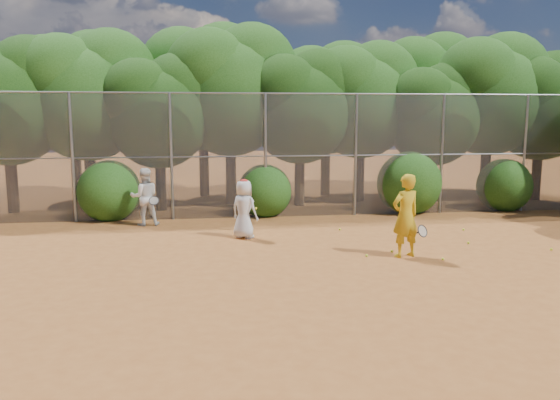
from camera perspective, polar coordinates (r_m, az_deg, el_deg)
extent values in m
plane|color=#955221|center=(12.35, 6.21, -6.72)|extent=(80.00, 80.00, 0.00)
cylinder|color=gray|center=(18.06, -20.86, 4.12)|extent=(0.09, 0.09, 4.00)
cylinder|color=gray|center=(17.63, -11.30, 4.42)|extent=(0.09, 0.09, 4.00)
cylinder|color=gray|center=(17.69, -1.52, 4.60)|extent=(0.09, 0.09, 4.00)
cylinder|color=gray|center=(18.26, 7.91, 4.65)|extent=(0.09, 0.09, 4.00)
cylinder|color=gray|center=(19.28, 16.55, 4.59)|extent=(0.09, 0.09, 4.00)
cylinder|color=gray|center=(20.70, 24.17, 4.45)|extent=(0.09, 0.09, 4.00)
cylinder|color=gray|center=(17.80, 1.71, 11.07)|extent=(20.00, 0.05, 0.05)
cylinder|color=gray|center=(17.83, 1.68, 4.63)|extent=(20.00, 0.04, 0.04)
cube|color=slate|center=(17.83, 1.68, 4.63)|extent=(20.00, 0.02, 4.00)
cylinder|color=black|center=(20.74, -26.24, 2.07)|extent=(0.38, 0.38, 2.38)
sphere|color=black|center=(20.63, -26.68, 8.51)|extent=(3.81, 3.81, 3.81)
sphere|color=black|center=(20.80, -24.50, 11.28)|extent=(3.05, 3.05, 3.05)
cylinder|color=black|center=(20.56, -19.19, 2.63)|extent=(0.38, 0.38, 2.52)
sphere|color=#1D4912|center=(20.46, -19.54, 9.52)|extent=(4.03, 4.03, 4.03)
sphere|color=#1D4912|center=(20.76, -17.23, 12.40)|extent=(3.23, 3.23, 3.23)
sphere|color=#1D4912|center=(20.36, -21.82, 11.68)|extent=(3.02, 3.02, 3.02)
cylinder|color=black|center=(19.54, -12.36, 2.10)|extent=(0.36, 0.36, 2.17)
sphere|color=black|center=(19.41, -12.57, 8.35)|extent=(3.47, 3.47, 3.47)
sphere|color=black|center=(19.73, -10.52, 10.94)|extent=(2.78, 2.78, 2.78)
sphere|color=black|center=(19.22, -14.54, 10.35)|extent=(2.60, 2.60, 2.60)
cylinder|color=black|center=(20.46, -5.16, 3.25)|extent=(0.39, 0.39, 2.66)
sphere|color=#1D4912|center=(20.37, -5.26, 10.57)|extent=(4.26, 4.26, 4.26)
sphere|color=#1D4912|center=(20.91, -2.96, 13.47)|extent=(3.40, 3.40, 3.40)
sphere|color=#1D4912|center=(20.08, -7.43, 12.99)|extent=(3.19, 3.19, 3.19)
cylinder|color=black|center=(20.15, 2.06, 2.65)|extent=(0.37, 0.37, 2.27)
sphere|color=black|center=(20.04, 2.09, 9.00)|extent=(3.64, 3.64, 3.64)
sphere|color=black|center=(20.55, 3.97, 11.52)|extent=(2.91, 2.91, 2.91)
sphere|color=black|center=(19.68, 0.38, 11.13)|extent=(2.73, 2.73, 2.73)
cylinder|color=black|center=(21.47, 8.29, 3.18)|extent=(0.38, 0.38, 2.45)
sphere|color=#1D4912|center=(21.38, 8.44, 9.59)|extent=(3.92, 3.92, 3.92)
sphere|color=#1D4912|center=(22.02, 10.21, 12.08)|extent=(3.14, 3.14, 3.14)
sphere|color=#1D4912|center=(20.94, 6.87, 11.79)|extent=(2.94, 2.94, 2.94)
cylinder|color=black|center=(21.39, 15.48, 2.46)|extent=(0.36, 0.36, 2.10)
sphere|color=black|center=(21.27, 15.71, 7.97)|extent=(3.36, 3.36, 3.36)
sphere|color=black|center=(21.86, 17.09, 10.13)|extent=(2.69, 2.69, 2.69)
sphere|color=black|center=(20.82, 14.56, 9.86)|extent=(2.52, 2.52, 2.52)
cylinder|color=black|center=(22.99, 20.67, 3.25)|extent=(0.39, 0.39, 2.59)
sphere|color=#1D4912|center=(22.91, 21.01, 9.57)|extent=(4.14, 4.14, 4.14)
sphere|color=#1D4912|center=(23.72, 22.46, 11.95)|extent=(3.32, 3.32, 3.32)
sphere|color=#1D4912|center=(22.33, 19.85, 11.80)|extent=(3.11, 3.11, 3.11)
cylinder|color=black|center=(23.77, 25.24, 2.79)|extent=(0.37, 0.37, 2.31)
sphere|color=black|center=(23.67, 25.60, 8.25)|extent=(3.70, 3.70, 3.70)
sphere|color=black|center=(24.41, 26.75, 10.34)|extent=(2.96, 2.96, 2.96)
sphere|color=black|center=(23.10, 24.74, 10.15)|extent=(2.77, 2.77, 2.77)
cylinder|color=black|center=(23.00, -20.52, 3.30)|extent=(0.39, 0.39, 2.62)
sphere|color=#1D4912|center=(22.93, -20.87, 9.71)|extent=(4.20, 4.20, 4.20)
sphere|color=#1D4912|center=(23.22, -18.71, 12.40)|extent=(3.36, 3.36, 3.36)
sphere|color=#1D4912|center=(22.83, -23.00, 11.71)|extent=(3.15, 3.15, 3.15)
cylinder|color=black|center=(22.62, -7.95, 3.91)|extent=(0.40, 0.40, 2.80)
sphere|color=#1D4912|center=(22.56, -8.10, 10.87)|extent=(4.48, 4.48, 4.48)
sphere|color=#1D4912|center=(23.09, -5.87, 13.65)|extent=(3.58, 3.58, 3.58)
sphere|color=#1D4912|center=(22.29, -10.22, 13.15)|extent=(3.36, 3.36, 3.36)
cylinder|color=black|center=(22.77, 4.76, 3.64)|extent=(0.38, 0.38, 2.52)
sphere|color=#1D4912|center=(22.68, 4.84, 9.87)|extent=(4.03, 4.03, 4.03)
sphere|color=#1D4912|center=(23.30, 6.64, 12.29)|extent=(3.23, 3.23, 3.23)
sphere|color=#1D4912|center=(22.28, 3.23, 11.98)|extent=(3.02, 3.02, 3.02)
cylinder|color=black|center=(24.69, 14.74, 4.03)|extent=(0.40, 0.40, 2.73)
sphere|color=#1D4912|center=(24.62, 14.99, 10.24)|extent=(4.37, 4.37, 4.37)
sphere|color=#1D4912|center=(25.42, 16.56, 12.59)|extent=(3.49, 3.49, 3.49)
sphere|color=#1D4912|center=(24.08, 13.66, 12.41)|extent=(3.28, 3.28, 3.28)
sphere|color=#1D4912|center=(18.26, -17.42, 1.18)|extent=(2.00, 2.00, 2.00)
sphere|color=#1D4912|center=(18.10, -1.61, 1.20)|extent=(1.80, 1.80, 1.80)
sphere|color=#1D4912|center=(19.26, 13.36, 2.02)|extent=(2.20, 2.20, 2.20)
sphere|color=#1D4912|center=(20.79, 22.39, 1.66)|extent=(1.90, 1.90, 1.90)
imported|color=gold|center=(13.07, 12.98, -1.61)|extent=(0.83, 0.67, 1.97)
torus|color=black|center=(13.08, 14.67, -3.16)|extent=(0.34, 0.27, 0.29)
cylinder|color=black|center=(13.22, 13.99, -3.39)|extent=(0.15, 0.25, 0.14)
imported|color=silver|center=(14.76, -3.77, -0.96)|extent=(0.92, 0.88, 1.59)
ellipsoid|color=red|center=(14.65, -3.80, 1.95)|extent=(0.22, 0.22, 0.13)
sphere|color=#D6E82A|center=(14.58, -2.54, -0.86)|extent=(0.07, 0.07, 0.07)
imported|color=white|center=(16.94, -13.97, 0.32)|extent=(0.96, 0.81, 1.74)
torus|color=black|center=(16.63, -13.04, -0.06)|extent=(0.31, 0.19, 0.27)
cylinder|color=black|center=(16.83, -12.94, -0.35)|extent=(0.04, 0.26, 0.17)
sphere|color=#D6E82A|center=(13.15, 16.66, -5.93)|extent=(0.07, 0.07, 0.07)
sphere|color=#D6E82A|center=(15.01, 19.09, -4.24)|extent=(0.07, 0.07, 0.07)
sphere|color=#D6E82A|center=(13.06, 9.04, -5.76)|extent=(0.07, 0.07, 0.07)
sphere|color=#D6E82A|center=(15.08, 26.48, -4.63)|extent=(0.07, 0.07, 0.07)
sphere|color=#D6E82A|center=(13.60, 11.61, -5.25)|extent=(0.07, 0.07, 0.07)
sphere|color=#D6E82A|center=(16.67, 18.62, -2.94)|extent=(0.07, 0.07, 0.07)
sphere|color=#D6E82A|center=(15.93, 6.27, -3.06)|extent=(0.07, 0.07, 0.07)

